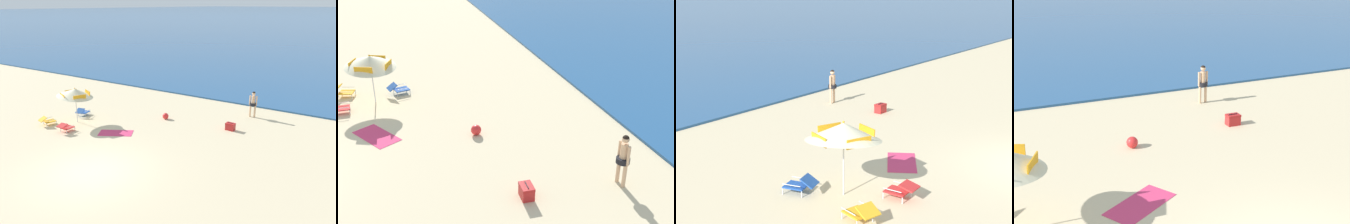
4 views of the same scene
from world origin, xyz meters
TOP-DOWN VIEW (x-y plane):
  - beach_umbrella_striped_main at (-5.17, 3.90)m, footprint 2.73×2.71m
  - lounge_chair_under_umbrella at (-6.23, 2.62)m, footprint 0.76×1.00m
  - lounge_chair_beside_umbrella at (-5.78, 4.89)m, footprint 0.74×1.00m
  - lounge_chair_facing_sea at (-4.51, 2.49)m, footprint 0.60×0.87m
  - person_standing_near_shore at (3.06, 10.49)m, footprint 0.48×0.39m
  - cooler_box at (2.85, 7.67)m, footprint 0.51×0.37m
  - beach_ball at (-1.16, 7.22)m, footprint 0.37×0.37m
  - beach_towel at (-2.10, 3.82)m, footprint 2.01×1.69m

SIDE VIEW (x-z plane):
  - beach_towel at x=-2.10m, z-range 0.00..0.01m
  - beach_ball at x=-1.16m, z-range 0.00..0.37m
  - cooler_box at x=2.85m, z-range -0.01..0.42m
  - lounge_chair_beside_umbrella at x=-5.78m, z-range 0.01..0.53m
  - lounge_chair_under_umbrella at x=-6.23m, z-range 0.01..0.53m
  - lounge_chair_facing_sea at x=-4.51m, z-range 0.03..0.53m
  - person_standing_near_shore at x=3.06m, z-range 0.13..1.74m
  - beach_umbrella_striped_main at x=-5.17m, z-range 0.72..2.85m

